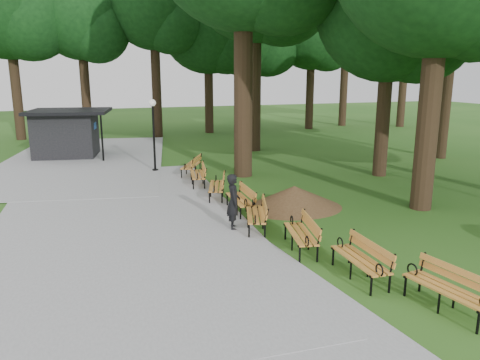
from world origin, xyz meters
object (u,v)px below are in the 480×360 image
object	(u,v)px
person	(233,202)
lawn_tree_1	(391,8)
lamp_post	(153,120)
bench_1	(360,260)
dirt_mound	(294,197)
bench_2	(301,234)
lawn_tree_5	(455,9)
bench_5	(217,186)
bench_4	(240,200)
bench_7	(191,165)
bench_3	(256,215)
bench_0	(448,290)
bench_6	(198,175)

from	to	relation	value
person	lawn_tree_1	world-z (taller)	lawn_tree_1
lamp_post	bench_1	bearing A→B (deg)	-78.74
person	bench_1	bearing A→B (deg)	-145.31
dirt_mound	bench_2	size ratio (longest dim) A/B	1.49
lawn_tree_5	bench_5	bearing A→B (deg)	-163.73
dirt_mound	bench_4	size ratio (longest dim) A/B	1.49
bench_4	bench_7	size ratio (longest dim) A/B	1.00
bench_1	bench_5	distance (m)	7.70
bench_3	bench_4	distance (m)	1.73
dirt_mound	person	bearing A→B (deg)	-151.04
bench_0	bench_1	xyz separation A→B (m)	(-0.78, 1.82, 0.00)
bench_3	bench_4	bearing A→B (deg)	-165.29
bench_3	lawn_tree_1	world-z (taller)	lawn_tree_1
person	bench_1	size ratio (longest dim) A/B	0.88
bench_1	bench_6	xyz separation A→B (m)	(-1.36, 9.77, 0.00)
bench_3	lawn_tree_5	xyz separation A→B (m)	(13.53, 7.70, 7.16)
person	bench_1	distance (m)	4.44
person	bench_2	size ratio (longest dim) A/B	0.88
bench_7	bench_4	bearing A→B (deg)	29.53
dirt_mound	bench_3	distance (m)	2.62
lamp_post	person	bearing A→B (deg)	-83.95
bench_4	lawn_tree_1	size ratio (longest dim) A/B	0.19
bench_6	lawn_tree_1	distance (m)	10.58
bench_4	bench_6	size ratio (longest dim) A/B	1.00
bench_5	bench_3	bearing A→B (deg)	20.14
bench_2	bench_3	size ratio (longest dim) A/B	1.00
bench_1	lawn_tree_5	size ratio (longest dim) A/B	0.19
lawn_tree_1	person	bearing A→B (deg)	-150.01
bench_3	lawn_tree_5	size ratio (longest dim) A/B	0.19
bench_4	bench_5	distance (m)	2.00
bench_1	bench_4	xyz separation A→B (m)	(-0.94, 5.62, 0.00)
bench_3	bench_6	xyz separation A→B (m)	(-0.33, 5.87, 0.00)
dirt_mound	bench_3	xyz separation A→B (m)	(-2.02, -1.66, 0.06)
dirt_mound	lawn_tree_1	size ratio (longest dim) A/B	0.28
bench_4	bench_5	xyz separation A→B (m)	(-0.24, 1.99, 0.00)
bench_6	lawn_tree_1	xyz separation A→B (m)	(8.16, -0.80, 6.68)
bench_1	person	bearing A→B (deg)	-156.48
bench_2	lawn_tree_5	world-z (taller)	lawn_tree_5
bench_0	bench_1	bearing A→B (deg)	-167.05
bench_1	lawn_tree_5	distance (m)	18.50
bench_2	lawn_tree_5	size ratio (longest dim) A/B	0.19
person	bench_0	xyz separation A→B (m)	(2.43, -5.92, -0.39)
bench_6	bench_5	bearing A→B (deg)	15.05
bench_3	bench_6	distance (m)	5.88
bench_7	lawn_tree_1	distance (m)	10.77
bench_3	bench_7	bearing A→B (deg)	-160.93
lamp_post	dirt_mound	xyz separation A→B (m)	(3.59, -7.50, -2.00)
bench_5	bench_2	bearing A→B (deg)	24.64
bench_3	lawn_tree_1	distance (m)	11.48
lamp_post	bench_0	bearing A→B (deg)	-77.21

